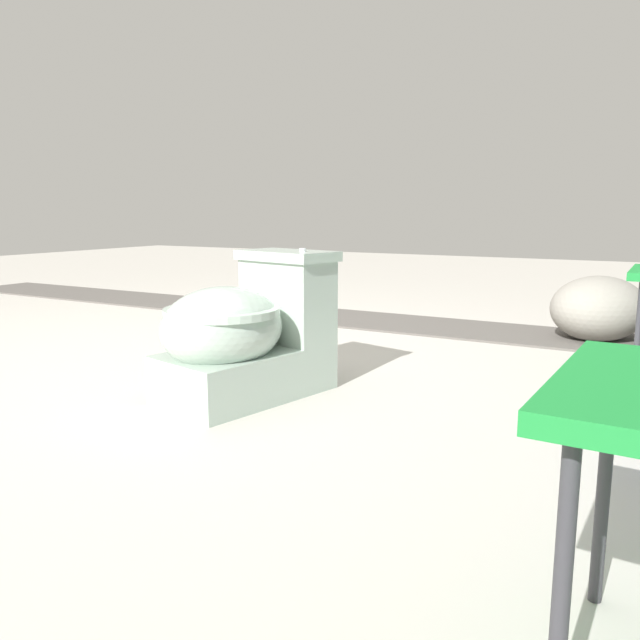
% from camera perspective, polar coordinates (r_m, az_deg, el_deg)
% --- Properties ---
extents(ground_plane, '(14.00, 14.00, 0.00)m').
position_cam_1_polar(ground_plane, '(2.60, -8.68, -4.67)').
color(ground_plane, beige).
extents(gravel_strip, '(0.56, 8.00, 0.01)m').
position_cam_1_polar(gravel_strip, '(3.56, 11.45, -0.68)').
color(gravel_strip, '#605B56').
rests_on(gravel_strip, ground).
extents(toilet, '(0.70, 0.50, 0.52)m').
position_cam_1_polar(toilet, '(2.20, -6.93, -1.40)').
color(toilet, '#B2C6B7').
rests_on(toilet, ground).
extents(boulder_far, '(0.65, 0.63, 0.33)m').
position_cam_1_polar(boulder_far, '(3.43, 24.09, 0.96)').
color(boulder_far, gray).
rests_on(boulder_far, ground).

